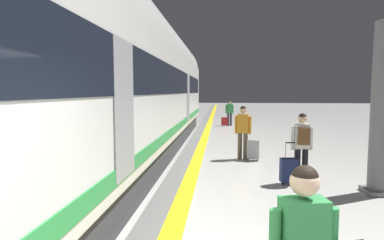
# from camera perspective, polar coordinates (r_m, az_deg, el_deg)

# --- Properties ---
(safety_line_strip) EXTENTS (0.36, 80.00, 0.01)m
(safety_line_strip) POSITION_cam_1_polar(r_m,az_deg,el_deg) (11.96, 1.55, -5.27)
(safety_line_strip) COLOR yellow
(safety_line_strip) RESTS_ON ground
(tactile_edge_band) EXTENTS (0.63, 80.00, 0.01)m
(tactile_edge_band) POSITION_cam_1_polar(r_m,az_deg,el_deg) (11.98, -0.05, -5.25)
(tactile_edge_band) COLOR slate
(tactile_edge_band) RESTS_ON ground
(high_speed_train) EXTENTS (2.94, 27.08, 4.97)m
(high_speed_train) POSITION_cam_1_polar(r_m,az_deg,el_deg) (9.11, -13.18, 7.12)
(high_speed_train) COLOR #38383D
(high_speed_train) RESTS_ON ground
(passenger_near) EXTENTS (0.52, 0.33, 1.66)m
(passenger_near) POSITION_cam_1_polar(r_m,az_deg,el_deg) (7.89, 19.20, -3.74)
(passenger_near) COLOR black
(passenger_near) RESTS_ON ground
(suitcase_near) EXTENTS (0.40, 0.28, 1.01)m
(suitcase_near) POSITION_cam_1_polar(r_m,az_deg,el_deg) (7.81, 17.01, -8.61)
(suitcase_near) COLOR #19234C
(suitcase_near) RESTS_ON ground
(passenger_mid) EXTENTS (0.52, 0.27, 1.71)m
(passenger_mid) POSITION_cam_1_polar(r_m,az_deg,el_deg) (10.23, 9.15, -1.50)
(passenger_mid) COLOR brown
(passenger_mid) RESTS_ON ground
(suitcase_mid) EXTENTS (0.42, 0.32, 0.65)m
(suitcase_mid) POSITION_cam_1_polar(r_m,az_deg,el_deg) (10.18, 10.98, -5.20)
(suitcase_mid) COLOR #9E9EA3
(suitcase_mid) RESTS_ON ground
(passenger_far) EXTENTS (0.51, 0.24, 1.65)m
(passenger_far) POSITION_cam_1_polar(r_m,az_deg,el_deg) (20.28, 6.77, 1.69)
(passenger_far) COLOR #383842
(passenger_far) RESTS_ON ground
(suitcase_far) EXTENTS (0.41, 0.29, 0.54)m
(suitcase_far) POSITION_cam_1_polar(r_m,az_deg,el_deg) (20.09, 5.86, -0.23)
(suitcase_far) COLOR #A51E1E
(suitcase_far) RESTS_ON ground
(platform_pillar) EXTENTS (0.56, 0.56, 3.60)m
(platform_pillar) POSITION_cam_1_polar(r_m,az_deg,el_deg) (7.67, 31.02, 1.14)
(platform_pillar) COLOR slate
(platform_pillar) RESTS_ON ground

